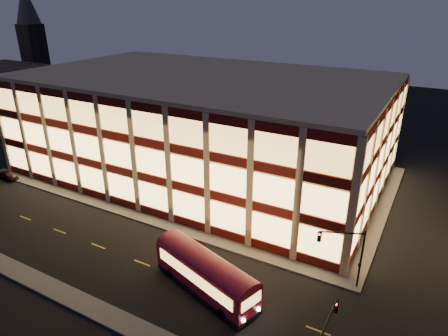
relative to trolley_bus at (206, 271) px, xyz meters
The scene contains 10 objects.
ground 13.43m from the trolley_bus, 151.66° to the left, with size 200.00×200.00×0.00m, color black.
sidewalk_office_south 16.52m from the trolley_bus, 153.56° to the left, with size 54.00×2.00×0.15m, color #514F4C.
sidewalk_office_east 25.98m from the trolley_bus, 64.09° to the left, with size 2.00×30.00×0.15m, color #514F4C.
sidewalk_near 13.61m from the trolley_bus, 150.16° to the right, with size 100.00×2.00×0.15m, color #514F4C.
office_building 27.90m from the trolley_bus, 122.16° to the left, with size 50.45×30.45×14.50m.
church_tower 94.14m from the trolley_bus, 150.45° to the left, with size 5.00×5.00×18.00m, color #2D2621.
church_spire 96.19m from the trolley_bus, 150.45° to the left, with size 6.00×6.00×10.00m, color #4C473F.
traffic_signal_far 12.56m from the trolley_bus, 31.83° to the left, with size 3.79×1.87×6.00m.
trolley_bus is the anchor object (origin of this frame).
parked_car_0 38.24m from the trolley_bus, behind, with size 1.38×3.44×1.17m, color black.
Camera 1 is at (27.20, -30.63, 24.49)m, focal length 32.00 mm.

